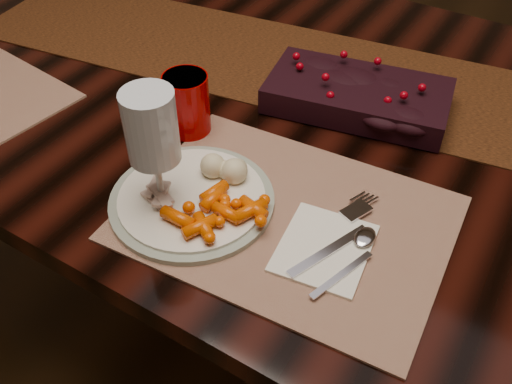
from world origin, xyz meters
The scene contains 14 objects.
floor centered at (0.00, 0.00, 0.00)m, with size 5.00×5.00×0.00m, color black.
dining_table centered at (0.00, 0.00, 0.38)m, with size 1.80×1.00×0.75m, color black.
table_runner centered at (-0.05, 0.11, 0.75)m, with size 1.50×0.31×0.00m, color #331F07.
centerpiece centered at (0.04, 0.03, 0.78)m, with size 0.31×0.16×0.06m, color black, non-canonical shape.
placemat_main centered at (0.08, -0.27, 0.75)m, with size 0.45×0.33×0.00m, color brown.
dinner_plate centered at (-0.06, -0.32, 0.76)m, with size 0.24×0.24×0.01m, color silver.
baby_carrots centered at (0.00, -0.34, 0.78)m, with size 0.12×0.10×0.02m, color #D94A00, non-canonical shape.
mashed_potatoes centered at (-0.05, -0.25, 0.79)m, with size 0.08×0.07×0.04m, color #DDC77C, non-canonical shape.
turkey_shreds centered at (-0.10, -0.35, 0.78)m, with size 0.06×0.05×0.01m, color #D6A890, non-canonical shape.
napkin centered at (0.15, -0.30, 0.76)m, with size 0.12×0.14×0.00m, color white.
fork centered at (0.16, -0.28, 0.76)m, with size 0.03×0.18×0.00m, color silver, non-canonical shape.
spoon centered at (0.19, -0.31, 0.76)m, with size 0.03×0.14×0.00m, color white, non-canonical shape.
red_cup centered at (-0.17, -0.18, 0.81)m, with size 0.07×0.07×0.10m, color #9C0000.
wine_glass centered at (-0.09, -0.35, 0.85)m, with size 0.07×0.07×0.20m, color silver, non-canonical shape.
Camera 1 is at (0.34, -0.78, 1.34)m, focal length 40.00 mm.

